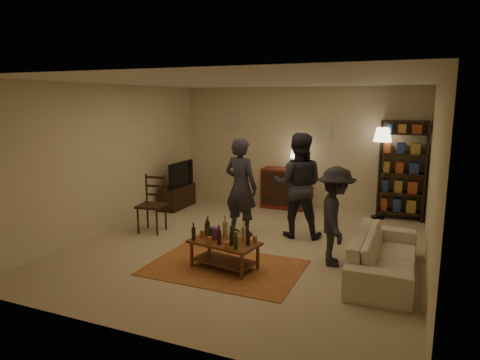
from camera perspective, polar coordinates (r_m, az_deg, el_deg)
The scene contains 13 objects.
floor at distance 7.26m, azimuth 1.03°, elevation -8.80°, with size 6.00×6.00×0.00m, color #C6B793.
room_shell at distance 9.88m, azimuth 4.05°, elevation 7.14°, with size 6.00×6.00×6.00m.
rug at distance 6.38m, azimuth -2.09°, elevation -11.58°, with size 2.20×1.50×0.01m, color maroon.
coffee_table at distance 6.26m, azimuth -2.16°, elevation -8.41°, with size 1.08×0.71×0.75m.
dining_chair at distance 8.09m, azimuth -11.52°, elevation -2.78°, with size 0.52×0.52×1.07m.
tv_stand at distance 9.77m, azimuth -8.36°, elevation -1.45°, with size 0.40×1.00×1.06m.
dresser at distance 9.67m, azimuth 5.99°, elevation -0.98°, with size 1.00×0.50×1.36m.
bookshelf at distance 9.24m, azimuth 20.80°, elevation 1.35°, with size 0.90×0.34×2.02m.
floor_lamp at distance 9.07m, azimuth 18.45°, elevation 4.93°, with size 0.36×0.36×1.87m.
sofa at distance 6.33m, azimuth 18.67°, elevation -9.45°, with size 2.08×0.81×0.61m, color beige.
person_left at distance 7.63m, azimuth 0.10°, elevation -0.93°, with size 0.65×0.42×1.77m, color #282830.
person_right at distance 7.61m, azimuth 7.73°, elevation -0.71°, with size 0.90×0.70×1.86m, color #27272E.
person_by_sofa at distance 6.43m, azimuth 12.61°, elevation -4.75°, with size 0.95×0.55×1.48m, color #25232B.
Camera 1 is at (2.55, -6.35, 2.42)m, focal length 32.00 mm.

